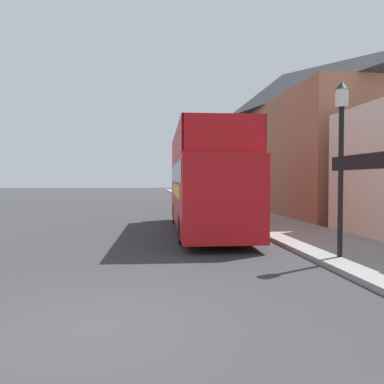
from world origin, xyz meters
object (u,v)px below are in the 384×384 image
(tour_bus, at_px, (206,187))
(lamp_post_third, at_px, (214,161))
(parked_car_ahead_of_bus, at_px, (196,202))
(lamp_post_nearest, at_px, (341,136))
(lamp_post_second, at_px, (247,149))

(tour_bus, distance_m, lamp_post_third, 10.56)
(parked_car_ahead_of_bus, distance_m, lamp_post_third, 3.52)
(lamp_post_nearest, bearing_deg, lamp_post_third, 90.99)
(tour_bus, relative_size, parked_car_ahead_of_bus, 2.31)
(tour_bus, height_order, lamp_post_nearest, lamp_post_nearest)
(lamp_post_second, relative_size, lamp_post_third, 1.05)
(lamp_post_nearest, distance_m, lamp_post_second, 8.18)
(tour_bus, xyz_separation_m, lamp_post_nearest, (2.54, -6.16, 1.43))
(lamp_post_nearest, relative_size, lamp_post_third, 0.94)
(tour_bus, distance_m, lamp_post_second, 3.53)
(tour_bus, bearing_deg, lamp_post_third, 80.04)
(parked_car_ahead_of_bus, xyz_separation_m, lamp_post_nearest, (1.77, -14.77, 2.61))
(lamp_post_third, bearing_deg, lamp_post_nearest, -89.01)
(tour_bus, height_order, lamp_post_second, lamp_post_second)
(parked_car_ahead_of_bus, height_order, lamp_post_nearest, lamp_post_nearest)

